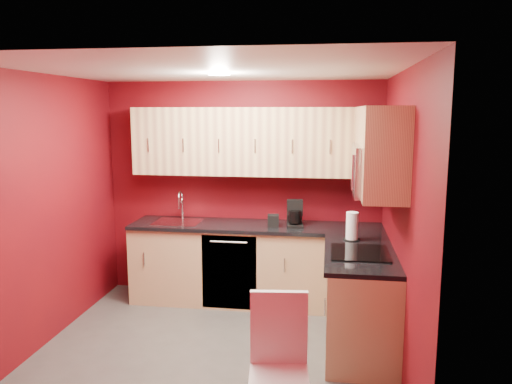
% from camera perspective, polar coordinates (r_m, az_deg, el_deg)
% --- Properties ---
extents(floor, '(3.20, 3.20, 0.00)m').
position_cam_1_polar(floor, '(4.80, -4.68, -17.51)').
color(floor, '#4A4845').
rests_on(floor, ground).
extents(ceiling, '(3.20, 3.20, 0.00)m').
position_cam_1_polar(ceiling, '(4.30, -5.12, 13.74)').
color(ceiling, white).
rests_on(ceiling, wall_back).
extents(wall_back, '(3.20, 0.00, 3.20)m').
position_cam_1_polar(wall_back, '(5.83, -1.52, 0.26)').
color(wall_back, '#64090E').
rests_on(wall_back, floor).
extents(wall_front, '(3.20, 0.00, 3.20)m').
position_cam_1_polar(wall_front, '(2.99, -11.53, -8.64)').
color(wall_front, '#64090E').
rests_on(wall_front, floor).
extents(wall_left, '(0.00, 3.00, 3.00)m').
position_cam_1_polar(wall_left, '(5.00, -23.06, -2.00)').
color(wall_left, '#64090E').
rests_on(wall_left, floor).
extents(wall_right, '(0.00, 3.00, 3.00)m').
position_cam_1_polar(wall_right, '(4.32, 16.30, -3.31)').
color(wall_right, '#64090E').
rests_on(wall_right, floor).
extents(base_cabinets_back, '(2.80, 0.60, 0.87)m').
position_cam_1_polar(base_cabinets_back, '(5.70, -0.01, -8.38)').
color(base_cabinets_back, tan).
rests_on(base_cabinets_back, floor).
extents(base_cabinets_right, '(0.60, 1.30, 0.87)m').
position_cam_1_polar(base_cabinets_right, '(4.76, 11.77, -12.21)').
color(base_cabinets_right, tan).
rests_on(base_cabinets_right, floor).
extents(countertop_back, '(2.80, 0.63, 0.04)m').
position_cam_1_polar(countertop_back, '(5.56, -0.03, -3.95)').
color(countertop_back, black).
rests_on(countertop_back, base_cabinets_back).
extents(countertop_right, '(0.63, 1.27, 0.04)m').
position_cam_1_polar(countertop_right, '(4.60, 11.78, -6.99)').
color(countertop_right, black).
rests_on(countertop_right, base_cabinets_right).
extents(upper_cabinets_back, '(2.80, 0.35, 0.75)m').
position_cam_1_polar(upper_cabinets_back, '(5.57, 0.18, 5.79)').
color(upper_cabinets_back, '#E3C280').
rests_on(upper_cabinets_back, wall_back).
extents(upper_cabinets_right, '(0.35, 1.55, 0.75)m').
position_cam_1_polar(upper_cabinets_right, '(4.64, 13.78, 5.61)').
color(upper_cabinets_right, '#E3C280').
rests_on(upper_cabinets_right, wall_right).
extents(microwave, '(0.42, 0.76, 0.42)m').
position_cam_1_polar(microwave, '(4.42, 13.55, 2.49)').
color(microwave, silver).
rests_on(microwave, upper_cabinets_right).
extents(cooktop, '(0.50, 0.55, 0.01)m').
position_cam_1_polar(cooktop, '(4.56, 11.76, -6.81)').
color(cooktop, black).
rests_on(cooktop, countertop_right).
extents(sink, '(0.52, 0.42, 0.35)m').
position_cam_1_polar(sink, '(5.77, -8.90, -3.04)').
color(sink, silver).
rests_on(sink, countertop_back).
extents(dishwasher_front, '(0.60, 0.02, 0.82)m').
position_cam_1_polar(dishwasher_front, '(5.47, -3.08, -9.16)').
color(dishwasher_front, black).
rests_on(dishwasher_front, base_cabinets_back).
extents(downlight, '(0.20, 0.20, 0.01)m').
position_cam_1_polar(downlight, '(4.59, -4.23, 13.27)').
color(downlight, white).
rests_on(downlight, ceiling).
extents(coffee_maker, '(0.20, 0.25, 0.29)m').
position_cam_1_polar(coffee_maker, '(5.47, 4.49, -2.48)').
color(coffee_maker, black).
rests_on(coffee_maker, countertop_back).
extents(napkin_holder, '(0.13, 0.13, 0.13)m').
position_cam_1_polar(napkin_holder, '(5.46, 1.98, -3.29)').
color(napkin_holder, black).
rests_on(napkin_holder, countertop_back).
extents(paper_towel, '(0.19, 0.19, 0.28)m').
position_cam_1_polar(paper_towel, '(4.97, 10.93, -3.85)').
color(paper_towel, white).
rests_on(paper_towel, countertop_right).
extents(dining_chair, '(0.43, 0.45, 0.96)m').
position_cam_1_polar(dining_chair, '(3.46, 2.63, -19.81)').
color(dining_chair, white).
rests_on(dining_chair, floor).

